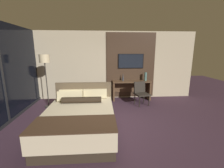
% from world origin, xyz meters
% --- Properties ---
extents(ground_plane, '(16.00, 16.00, 0.00)m').
position_xyz_m(ground_plane, '(0.00, 0.00, 0.00)').
color(ground_plane, '#3D2838').
extents(wall_back_tv_panel, '(7.20, 0.09, 2.80)m').
position_xyz_m(wall_back_tv_panel, '(0.11, 2.59, 1.40)').
color(wall_back_tv_panel, '#BCAD8E').
rests_on(wall_back_tv_panel, ground_plane).
extents(wall_left_window, '(0.06, 6.00, 2.80)m').
position_xyz_m(wall_left_window, '(-3.00, 0.40, 1.32)').
color(wall_left_window, black).
rests_on(wall_left_window, ground_plane).
extents(bed, '(1.69, 2.22, 1.07)m').
position_xyz_m(bed, '(-0.90, -0.20, 0.35)').
color(bed, '#33281E').
rests_on(bed, ground_plane).
extents(desk, '(1.55, 0.53, 0.80)m').
position_xyz_m(desk, '(0.89, 2.30, 0.53)').
color(desk, brown).
rests_on(desk, ground_plane).
extents(tv, '(1.07, 0.04, 0.60)m').
position_xyz_m(tv, '(0.89, 2.52, 1.59)').
color(tv, black).
extents(desk_chair, '(0.60, 0.60, 0.87)m').
position_xyz_m(desk_chair, '(1.14, 1.68, 0.51)').
color(desk_chair, '#28231E').
rests_on(desk_chair, ground_plane).
extents(floor_lamp, '(0.34, 0.34, 1.90)m').
position_xyz_m(floor_lamp, '(-2.30, 1.63, 1.60)').
color(floor_lamp, '#282623').
rests_on(floor_lamp, ground_plane).
extents(vase_tall, '(0.11, 0.11, 0.34)m').
position_xyz_m(vase_tall, '(1.49, 2.32, 0.97)').
color(vase_tall, '#4C706B').
rests_on(vase_tall, desk).
extents(vase_short, '(0.10, 0.10, 0.32)m').
position_xyz_m(vase_short, '(0.55, 2.39, 0.95)').
color(vase_short, '#333338').
rests_on(vase_short, desk).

